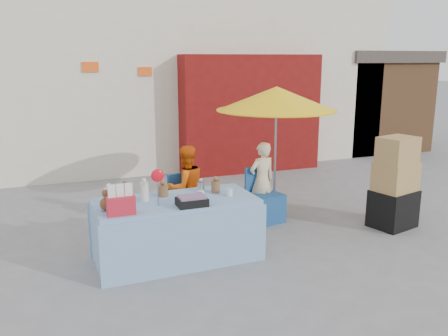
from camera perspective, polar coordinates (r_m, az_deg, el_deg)
name	(u,v)px	position (r m, az deg, el deg)	size (l,w,h in m)	color
ground	(226,251)	(6.43, 0.22, -10.00)	(80.00, 80.00, 0.00)	slate
backdrop	(144,36)	(13.32, -9.59, 15.42)	(14.00, 8.00, 7.80)	silver
market_table	(176,229)	(6.10, -5.81, -7.29)	(2.10, 1.04, 1.25)	#86AED6
chair_left	(189,214)	(7.09, -4.26, -5.59)	(0.56, 0.55, 0.85)	navy
chair_right	(265,205)	(7.52, 4.94, -4.51)	(0.56, 0.55, 0.85)	navy
vendor_orange	(186,187)	(7.11, -4.59, -2.35)	(0.62, 0.48, 1.27)	#DF540B
vendor_beige	(262,181)	(7.54, 4.58, -1.55)	(0.45, 0.30, 1.25)	beige
umbrella	(277,99)	(7.58, 6.34, 8.24)	(1.90, 1.90, 2.09)	gray
box_stack	(395,186)	(7.59, 19.86, -2.05)	(0.74, 0.66, 1.39)	black
tarp_bundle	(149,247)	(6.24, -8.97, -9.42)	(0.68, 0.54, 0.31)	yellow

